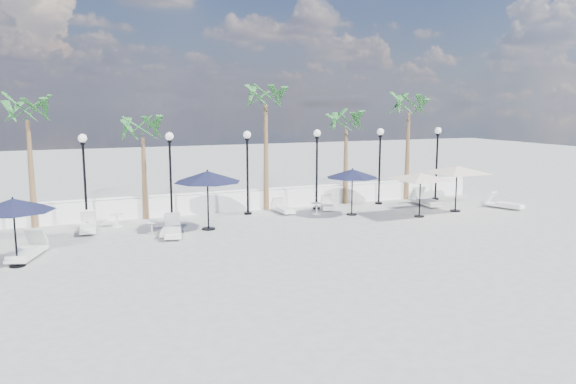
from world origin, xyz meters
name	(u,v)px	position (x,y,z in m)	size (l,w,h in m)	color
ground	(306,247)	(0.00, 0.00, 0.00)	(100.00, 100.00, 0.00)	gray
balustrade	(241,201)	(0.00, 7.50, 0.47)	(26.00, 0.30, 1.01)	white
lamppost_1	(84,167)	(-7.00, 6.50, 2.49)	(0.36, 0.36, 3.84)	black
lamppost_2	(170,164)	(-3.50, 6.50, 2.49)	(0.36, 0.36, 3.84)	black
lamppost_3	(247,160)	(0.00, 6.50, 2.49)	(0.36, 0.36, 3.84)	black
lamppost_4	(317,158)	(3.50, 6.50, 2.49)	(0.36, 0.36, 3.84)	black
lamppost_5	(380,155)	(7.00, 6.50, 2.49)	(0.36, 0.36, 3.84)	black
lamppost_6	(437,153)	(10.50, 6.50, 2.49)	(0.36, 0.36, 3.84)	black
palm_0	(27,117)	(-9.00, 7.30, 4.53)	(2.60, 2.60, 5.50)	brown
palm_1	(143,134)	(-4.50, 7.30, 3.75)	(2.60, 2.60, 4.70)	brown
palm_2	(266,102)	(1.20, 7.30, 5.12)	(2.60, 2.60, 6.10)	brown
palm_3	(346,126)	(5.50, 7.30, 3.95)	(2.60, 2.60, 4.90)	brown
palm_4	(409,110)	(9.20, 7.30, 4.73)	(2.60, 2.60, 5.70)	brown
lounger_0	(88,226)	(-7.03, 5.51, 0.23)	(0.73, 1.89, 0.69)	white
lounger_1	(27,251)	(-9.09, 2.15, 0.26)	(1.31, 2.15, 0.77)	white
lounger_2	(170,229)	(-4.12, 3.78, 0.21)	(1.04, 1.78, 0.64)	white
lounger_3	(283,208)	(1.61, 6.22, 0.21)	(0.62, 1.71, 0.63)	white
lounger_4	(173,230)	(-4.06, 3.44, 0.24)	(0.99, 2.01, 0.72)	white
lounger_5	(327,205)	(3.94, 6.22, 0.21)	(1.07, 1.71, 0.61)	white
lounger_6	(426,200)	(8.92, 5.19, 0.27)	(0.92, 2.18, 0.79)	white
lounger_7	(504,204)	(11.99, 3.08, 0.23)	(1.21, 1.90, 0.68)	white
side_table_0	(152,226)	(-4.71, 4.29, 0.27)	(0.47, 0.47, 0.45)	white
side_table_1	(117,219)	(-5.86, 6.06, 0.32)	(0.55, 0.55, 0.53)	white
side_table_2	(317,207)	(2.94, 5.31, 0.31)	(0.53, 0.53, 0.52)	white
parasol_navy_left	(13,205)	(-9.35, 1.28, 1.95)	(2.50, 2.50, 2.21)	black
parasol_navy_mid	(207,177)	(-2.49, 4.10, 2.15)	(2.73, 2.73, 2.45)	black
parasol_navy_right	(352,174)	(4.35, 4.54, 1.90)	(2.41, 2.41, 2.16)	black
parasol_cream_sq_a	(421,173)	(6.94, 2.96, 1.99)	(4.37, 4.37, 2.15)	black
parasol_cream_sq_b	(457,166)	(9.30, 3.40, 2.15)	(4.64, 4.64, 2.33)	black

